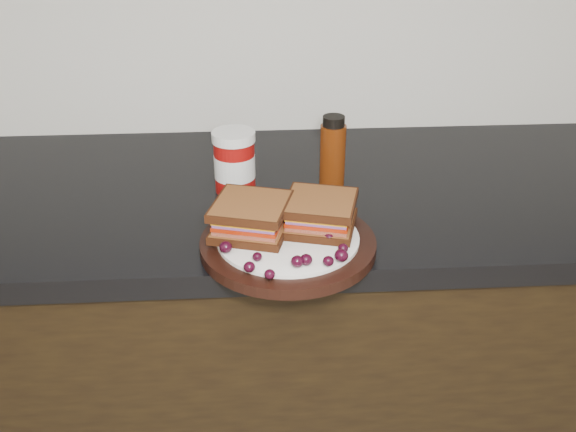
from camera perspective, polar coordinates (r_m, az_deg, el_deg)
The scene contains 26 objects.
base_cabinets at distance 1.50m, azimuth -7.52°, elevation -13.96°, with size 3.96×0.58×0.86m, color black.
countertop at distance 1.24m, azimuth -8.82°, elevation 1.56°, with size 3.98×0.60×0.04m, color black.
plate at distance 1.02m, azimuth 0.00°, elevation -2.51°, with size 0.28×0.28×0.02m, color black.
sandwich_left at distance 1.02m, azimuth -3.30°, elevation -0.08°, with size 0.11×0.11×0.05m, color brown, non-canonical shape.
sandwich_right at distance 1.03m, azimuth 2.87°, elevation 0.24°, with size 0.11×0.11×0.05m, color brown, non-canonical shape.
grape_0 at distance 0.97m, azimuth -5.56°, elevation -2.77°, with size 0.02×0.02×0.02m, color black.
grape_1 at distance 0.95m, azimuth -2.75°, elevation -3.63°, with size 0.01×0.01×0.01m, color black.
grape_2 at distance 0.93m, azimuth -3.45°, elevation -4.54°, with size 0.02×0.02×0.02m, color black.
grape_3 at distance 0.91m, azimuth -1.64°, elevation -5.20°, with size 0.02×0.02×0.01m, color black.
grape_4 at distance 0.93m, azimuth 0.83°, elevation -4.06°, with size 0.02×0.02×0.02m, color black.
grape_5 at distance 0.94m, azimuth 1.63°, elevation -3.90°, with size 0.02×0.02×0.02m, color black.
grape_6 at distance 0.94m, azimuth 3.60°, elevation -4.03°, with size 0.02×0.02×0.02m, color black.
grape_7 at distance 0.95m, azimuth 4.76°, elevation -3.51°, with size 0.02×0.02×0.02m, color black.
grape_8 at distance 0.97m, azimuth 4.92°, elevation -2.88°, with size 0.02×0.02×0.01m, color black.
grape_9 at distance 1.00m, azimuth 3.68°, elevation -1.92°, with size 0.02×0.02×0.02m, color black.
grape_10 at distance 1.02m, azimuth 4.09°, elevation -0.92°, with size 0.02×0.02×0.02m, color black.
grape_11 at distance 1.03m, azimuth 3.14°, elevation -0.75°, with size 0.02×0.02×0.02m, color black.
grape_12 at distance 1.05m, azimuth 2.54°, elevation -0.25°, with size 0.02×0.02×0.02m, color black.
grape_13 at distance 1.05m, azimuth -3.59°, elevation -0.15°, with size 0.02×0.02×0.02m, color black.
grape_14 at distance 1.03m, azimuth -4.24°, elevation -0.93°, with size 0.02×0.02×0.01m, color black.
grape_15 at distance 1.00m, azimuth -4.25°, elevation -1.99°, with size 0.02×0.02×0.02m, color black.
grape_16 at distance 1.05m, azimuth -3.49°, elevation -0.14°, with size 0.02×0.02×0.02m, color black.
grape_17 at distance 1.03m, azimuth -3.58°, elevation -0.80°, with size 0.02×0.02×0.02m, color black.
grape_18 at distance 1.00m, azimuth -5.50°, elevation -1.74°, with size 0.02×0.02×0.02m, color black.
condiment_jar at distance 1.19m, azimuth -4.78°, elevation 4.84°, with size 0.08×0.08×0.12m, color maroon.
oil_bottle at distance 1.22m, azimuth 3.99°, elevation 5.81°, with size 0.05×0.05×0.14m, color #4D1E07.
Camera 1 is at (0.12, 0.60, 1.44)m, focal length 40.00 mm.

